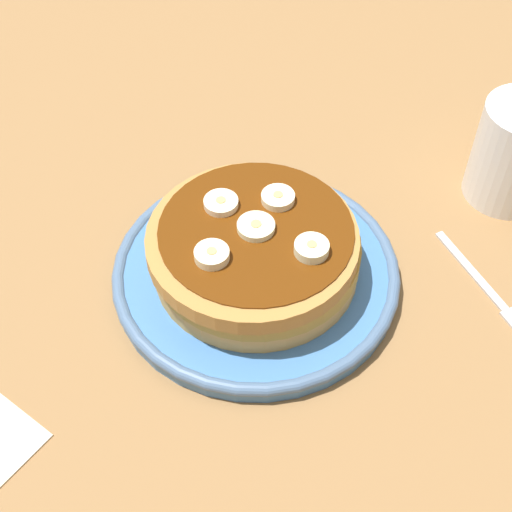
% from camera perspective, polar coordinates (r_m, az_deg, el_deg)
% --- Properties ---
extents(ground_plane, '(1.40, 1.40, 0.03)m').
position_cam_1_polar(ground_plane, '(0.63, 0.00, -2.72)').
color(ground_plane, olive).
extents(plate, '(0.24, 0.24, 0.02)m').
position_cam_1_polar(plate, '(0.61, 0.00, -1.28)').
color(plate, '#3F72B2').
rests_on(plate, ground_plane).
extents(pancake_stack, '(0.18, 0.18, 0.05)m').
position_cam_1_polar(pancake_stack, '(0.59, -0.17, 0.44)').
color(pancake_stack, tan).
rests_on(pancake_stack, plate).
extents(banana_slice_0, '(0.03, 0.03, 0.01)m').
position_cam_1_polar(banana_slice_0, '(0.57, 0.48, 2.20)').
color(banana_slice_0, '#F1EFBC').
rests_on(banana_slice_0, pancake_stack).
extents(banana_slice_1, '(0.03, 0.03, 0.01)m').
position_cam_1_polar(banana_slice_1, '(0.56, 4.42, 0.67)').
color(banana_slice_1, '#EAEFC3').
rests_on(banana_slice_1, pancake_stack).
extents(banana_slice_2, '(0.03, 0.03, 0.01)m').
position_cam_1_polar(banana_slice_2, '(0.59, 1.54, 4.59)').
color(banana_slice_2, '#FDEDBD').
rests_on(banana_slice_2, pancake_stack).
extents(banana_slice_3, '(0.03, 0.03, 0.01)m').
position_cam_1_polar(banana_slice_3, '(0.59, -2.74, 4.11)').
color(banana_slice_3, '#FEE8C0').
rests_on(banana_slice_3, pancake_stack).
extents(banana_slice_4, '(0.03, 0.03, 0.01)m').
position_cam_1_polar(banana_slice_4, '(0.55, -3.46, 0.06)').
color(banana_slice_4, '#F9EDBC').
rests_on(banana_slice_4, pancake_stack).
extents(fork, '(0.08, 0.11, 0.01)m').
position_cam_1_polar(fork, '(0.64, 17.76, -2.59)').
color(fork, silver).
rests_on(fork, ground_plane).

